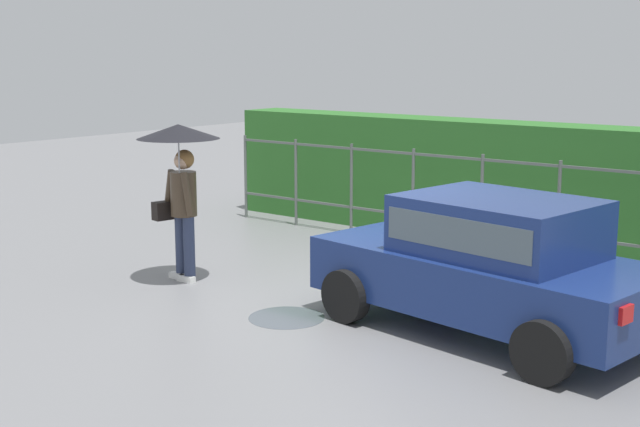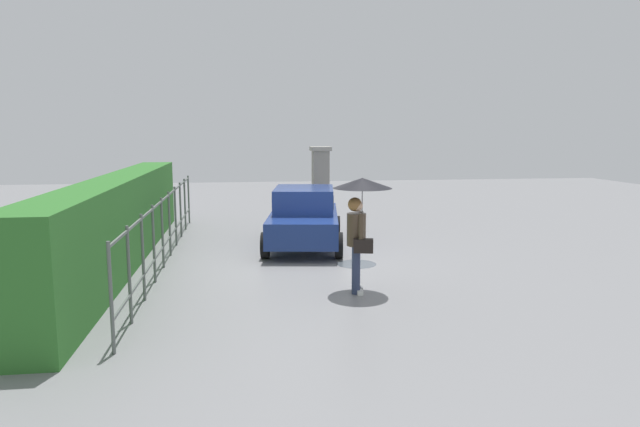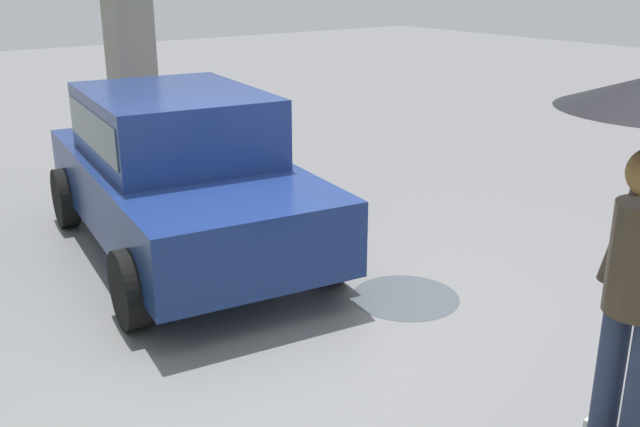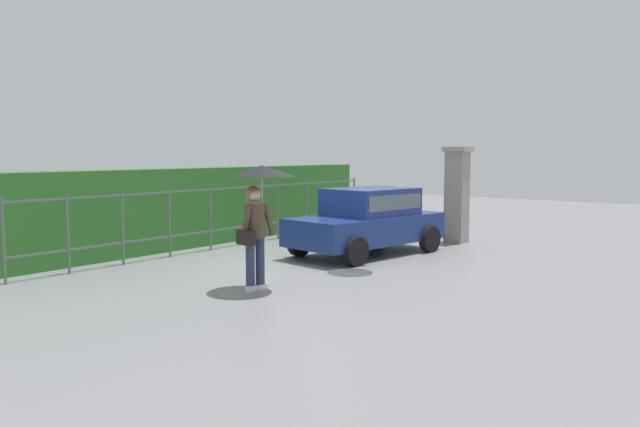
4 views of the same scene
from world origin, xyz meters
name	(u,v)px [view 4 (image 4 of 4)]	position (x,y,z in m)	size (l,w,h in m)	color
ground_plane	(321,263)	(0.00, 0.00, 0.00)	(40.00, 40.00, 0.00)	slate
car	(368,218)	(1.60, -0.10, 0.80)	(3.91, 2.29, 1.48)	navy
pedestrian	(259,197)	(-2.54, -0.65, 1.55)	(1.06, 1.06, 2.06)	#2D3856
gate_pillar	(457,194)	(4.45, -0.90, 1.24)	(0.60, 0.60, 2.42)	gray
fence_section	(229,213)	(0.41, 3.11, 0.83)	(10.71, 0.05, 1.50)	#59605B
hedge_row	(201,206)	(0.41, 4.09, 0.95)	(11.66, 0.90, 1.90)	#2D6B28
puddle_near	(350,273)	(-0.43, -1.03, 0.00)	(0.87, 0.87, 0.00)	#4C545B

